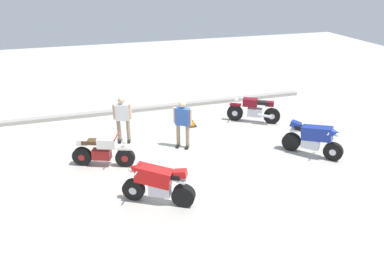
{
  "coord_description": "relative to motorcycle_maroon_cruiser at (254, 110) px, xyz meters",
  "views": [
    {
      "loc": [
        -2.59,
        -9.81,
        5.65
      ],
      "look_at": [
        0.56,
        0.62,
        0.75
      ],
      "focal_mm": 33.52,
      "sensor_mm": 36.0,
      "label": 1
    }
  ],
  "objects": [
    {
      "name": "person_in_white_shirt",
      "position": [
        -5.13,
        -0.28,
        0.42
      ],
      "size": [
        0.64,
        0.4,
        1.66
      ],
      "rotation": [
        0.0,
        0.0,
        4.46
      ],
      "color": "gray",
      "rests_on": "ground"
    },
    {
      "name": "motorcycle_blue_sportbike",
      "position": [
        0.63,
        -3.05,
        0.07
      ],
      "size": [
        1.44,
        1.58,
        1.14
      ],
      "rotation": [
        0.0,
        0.0,
        5.44
      ],
      "color": "black",
      "rests_on": "ground"
    },
    {
      "name": "curb_edge",
      "position": [
        -3.54,
        2.51,
        -0.45
      ],
      "size": [
        14.0,
        0.3,
        0.15
      ],
      "primitive_type": "cube",
      "color": "#9C978F",
      "rests_on": "ground"
    },
    {
      "name": "person_in_blue_shirt",
      "position": [
        -3.26,
        -1.29,
        0.44
      ],
      "size": [
        0.59,
        0.5,
        1.68
      ],
      "rotation": [
        0.0,
        0.0,
        4.14
      ],
      "color": "gray",
      "rests_on": "ground"
    },
    {
      "name": "ground_plane",
      "position": [
        -3.54,
        -2.09,
        -0.52
      ],
      "size": [
        40.0,
        40.0,
        0.0
      ],
      "primitive_type": "plane",
      "color": "#B7B2A8"
    },
    {
      "name": "motorcycle_cream_vintage",
      "position": [
        -5.95,
        -1.81,
        -0.03
      ],
      "size": [
        1.88,
        0.96,
        1.07
      ],
      "rotation": [
        0.0,
        0.0,
        5.93
      ],
      "color": "black",
      "rests_on": "ground"
    },
    {
      "name": "motorcycle_maroon_cruiser",
      "position": [
        0.0,
        0.0,
        0.0
      ],
      "size": [
        1.87,
        1.15,
        1.09
      ],
      "rotation": [
        0.0,
        0.0,
        2.62
      ],
      "color": "black",
      "rests_on": "ground"
    },
    {
      "name": "motorcycle_red_sportbike",
      "position": [
        -4.73,
        -4.17,
        0.07
      ],
      "size": [
        1.8,
        1.11,
        1.14
      ],
      "rotation": [
        0.0,
        0.0,
        2.64
      ],
      "color": "black",
      "rests_on": "ground"
    },
    {
      "name": "traffic_cone",
      "position": [
        -2.48,
        0.33,
        -0.26
      ],
      "size": [
        0.36,
        0.36,
        0.53
      ],
      "color": "black",
      "rests_on": "ground"
    }
  ]
}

